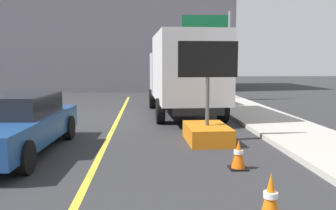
{
  "coord_description": "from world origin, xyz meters",
  "views": [
    {
      "loc": [
        1.07,
        1.4,
        2.11
      ],
      "look_at": [
        1.35,
        6.0,
        1.58
      ],
      "focal_mm": 38.32,
      "sensor_mm": 36.0,
      "label": 1
    }
  ],
  "objects": [
    {
      "name": "arrow_board_trailer",
      "position": [
        2.72,
        10.88,
        0.48
      ],
      "size": [
        1.6,
        1.83,
        2.7
      ],
      "color": "orange",
      "rests_on": "ground"
    },
    {
      "name": "traffic_cone_mid_lane",
      "position": [
        2.69,
        5.84,
        0.35
      ],
      "size": [
        0.36,
        0.36,
        0.71
      ],
      "color": "black",
      "rests_on": "ground"
    },
    {
      "name": "pickup_car",
      "position": [
        -2.11,
        9.94,
        0.7
      ],
      "size": [
        2.28,
        4.97,
        1.38
      ],
      "color": "navy",
      "rests_on": "ground"
    },
    {
      "name": "highway_guide_sign",
      "position": [
        5.02,
        21.6,
        3.42
      ],
      "size": [
        2.79,
        0.21,
        5.0
      ],
      "color": "gray",
      "rests_on": "ground"
    },
    {
      "name": "far_building_block",
      "position": [
        -0.89,
        32.88,
        5.18
      ],
      "size": [
        17.31,
        9.88,
        10.36
      ],
      "primitive_type": "cube",
      "color": "slate",
      "rests_on": "ground"
    },
    {
      "name": "traffic_cone_far_lane",
      "position": [
        2.92,
        8.32,
        0.3
      ],
      "size": [
        0.36,
        0.36,
        0.61
      ],
      "color": "black",
      "rests_on": "ground"
    },
    {
      "name": "box_truck",
      "position": [
        2.62,
        15.84,
        1.77
      ],
      "size": [
        2.77,
        6.97,
        3.24
      ],
      "color": "black",
      "rests_on": "ground"
    }
  ]
}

